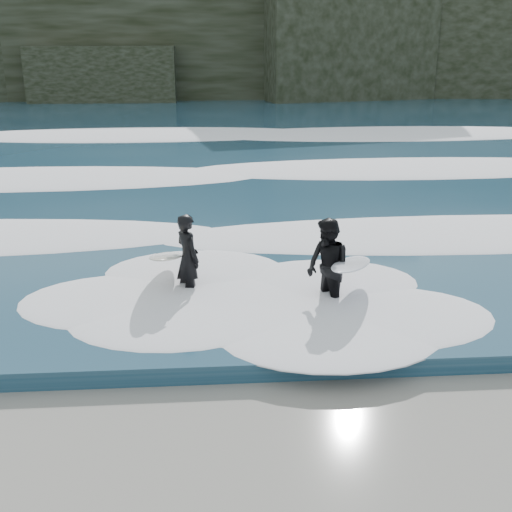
# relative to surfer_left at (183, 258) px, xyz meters

# --- Properties ---
(sea) EXTENTS (90.00, 52.00, 0.30)m
(sea) POSITION_rel_surfer_left_xyz_m (1.37, 22.85, -0.70)
(sea) COLOR navy
(sea) RESTS_ON ground
(headland) EXTENTS (70.00, 9.00, 10.00)m
(headland) POSITION_rel_surfer_left_xyz_m (1.37, 39.85, 4.15)
(headland) COLOR black
(headland) RESTS_ON ground
(foam_near) EXTENTS (60.00, 3.20, 0.20)m
(foam_near) POSITION_rel_surfer_left_xyz_m (1.37, 2.85, -0.45)
(foam_near) COLOR white
(foam_near) RESTS_ON sea
(foam_mid) EXTENTS (60.00, 4.00, 0.24)m
(foam_mid) POSITION_rel_surfer_left_xyz_m (1.37, 9.85, -0.43)
(foam_mid) COLOR white
(foam_mid) RESTS_ON sea
(foam_far) EXTENTS (60.00, 4.80, 0.30)m
(foam_far) POSITION_rel_surfer_left_xyz_m (1.37, 18.85, -0.40)
(foam_far) COLOR white
(foam_far) RESTS_ON sea
(surfer_left) EXTENTS (1.07, 2.13, 1.69)m
(surfer_left) POSITION_rel_surfer_left_xyz_m (0.00, 0.00, 0.00)
(surfer_left) COLOR black
(surfer_left) RESTS_ON ground
(surfer_right) EXTENTS (1.58, 2.08, 1.77)m
(surfer_right) POSITION_rel_surfer_left_xyz_m (2.61, -0.82, 0.04)
(surfer_right) COLOR black
(surfer_right) RESTS_ON ground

